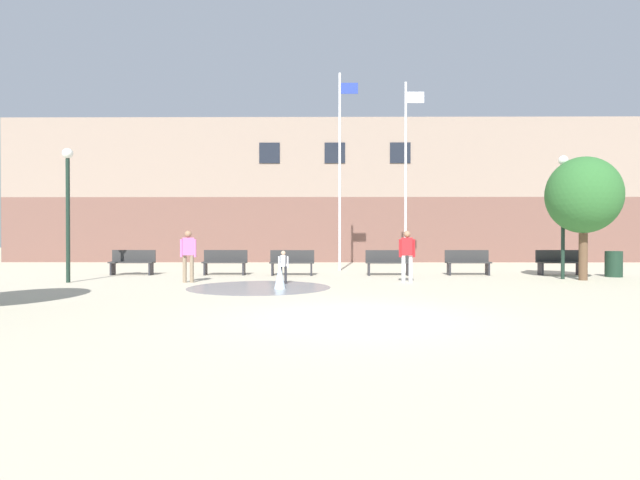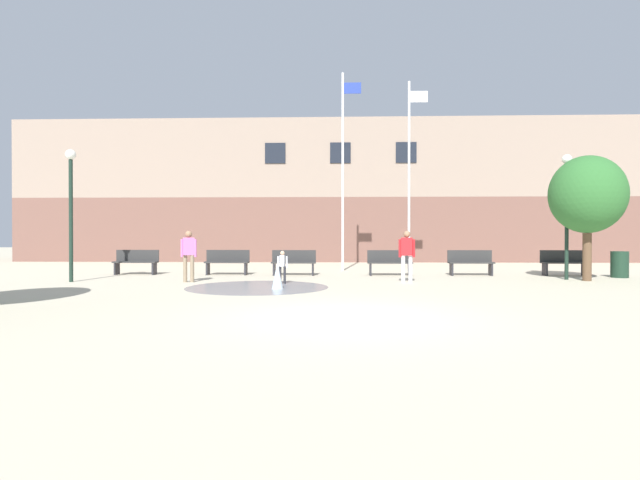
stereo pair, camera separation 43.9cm
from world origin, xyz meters
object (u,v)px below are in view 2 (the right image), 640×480
at_px(lamp_post_right_lane, 567,198).
at_px(trash_can, 620,264).
at_px(flagpole_left, 343,166).
at_px(lamp_post_left_lane, 71,196).
at_px(park_bench_left_of_flagpoles, 227,262).
at_px(adult_watching, 407,252).
at_px(park_bench_far_left, 136,262).
at_px(park_bench_center, 390,262).
at_px(park_bench_under_right_flagpole, 471,262).
at_px(street_tree_near_building, 587,195).
at_px(flagpole_right, 410,170).
at_px(child_in_fountain, 282,264).
at_px(park_bench_near_trashcan, 564,262).
at_px(adult_in_red, 189,252).
at_px(park_bench_under_left_flagpole, 294,262).

height_order(lamp_post_right_lane, trash_can, lamp_post_right_lane).
distance_m(flagpole_left, lamp_post_left_lane, 10.12).
relative_size(park_bench_left_of_flagpoles, adult_watching, 1.01).
distance_m(park_bench_far_left, park_bench_center, 9.32).
bearing_deg(trash_can, park_bench_left_of_flagpoles, 176.92).
bearing_deg(park_bench_under_right_flagpole, adult_watching, -133.17).
distance_m(park_bench_left_of_flagpoles, lamp_post_right_lane, 11.85).
bearing_deg(street_tree_near_building, flagpole_right, 139.28).
height_order(park_bench_under_right_flagpole, flagpole_right, flagpole_right).
xyz_separation_m(park_bench_under_right_flagpole, adult_watching, (-2.69, -2.86, 0.45)).
relative_size(child_in_fountain, street_tree_near_building, 0.25).
height_order(park_bench_under_right_flagpole, adult_watching, adult_watching).
xyz_separation_m(child_in_fountain, lamp_post_right_lane, (9.14, 1.72, 2.08)).
distance_m(flagpole_left, trash_can, 10.62).
xyz_separation_m(park_bench_near_trashcan, street_tree_near_building, (-0.22, -2.10, 2.26)).
height_order(park_bench_left_of_flagpoles, flagpole_right, flagpole_right).
bearing_deg(adult_in_red, park_bench_under_left_flagpole, -158.02).
xyz_separation_m(park_bench_under_right_flagpole, child_in_fountain, (-6.45, -3.31, 0.10)).
relative_size(lamp_post_left_lane, street_tree_near_building, 1.03).
relative_size(flagpole_left, flagpole_right, 1.05).
xyz_separation_m(park_bench_left_of_flagpoles, park_bench_center, (5.93, -0.14, 0.00)).
height_order(park_bench_under_right_flagpole, park_bench_near_trashcan, same).
relative_size(adult_in_red, lamp_post_left_lane, 0.39).
relative_size(park_bench_center, park_bench_near_trashcan, 1.00).
height_order(adult_watching, trash_can, adult_watching).
bearing_deg(child_in_fountain, adult_watching, -75.29).
height_order(flagpole_left, trash_can, flagpole_left).
height_order(park_bench_under_right_flagpole, adult_in_red, adult_in_red).
height_order(adult_watching, lamp_post_right_lane, lamp_post_right_lane).
distance_m(trash_can, street_tree_near_building, 3.15).
distance_m(park_bench_under_left_flagpole, flagpole_right, 6.29).
height_order(park_bench_center, adult_in_red, adult_in_red).
height_order(child_in_fountain, street_tree_near_building, street_tree_near_building).
height_order(park_bench_center, lamp_post_right_lane, lamp_post_right_lane).
bearing_deg(flagpole_left, park_bench_under_left_flagpole, -126.99).
relative_size(child_in_fountain, trash_can, 1.10).
bearing_deg(park_bench_left_of_flagpoles, adult_in_red, -100.76).
distance_m(child_in_fountain, flagpole_left, 6.96).
bearing_deg(adult_watching, park_bench_center, 105.57).
relative_size(park_bench_center, lamp_post_left_lane, 0.39).
xyz_separation_m(park_bench_near_trashcan, child_in_fountain, (-9.80, -3.39, 0.10)).
bearing_deg(park_bench_center, park_bench_far_left, 179.14).
bearing_deg(park_bench_under_left_flagpole, lamp_post_left_lane, -157.43).
height_order(park_bench_far_left, park_bench_under_right_flagpole, same).
height_order(park_bench_far_left, park_bench_near_trashcan, same).
bearing_deg(park_bench_under_right_flagpole, adult_in_red, -162.87).
bearing_deg(trash_can, lamp_post_left_lane, -172.98).
bearing_deg(park_bench_near_trashcan, park_bench_left_of_flagpoles, -179.68).
bearing_deg(park_bench_under_left_flagpole, park_bench_far_left, 178.37).
bearing_deg(street_tree_near_building, adult_in_red, -176.00).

